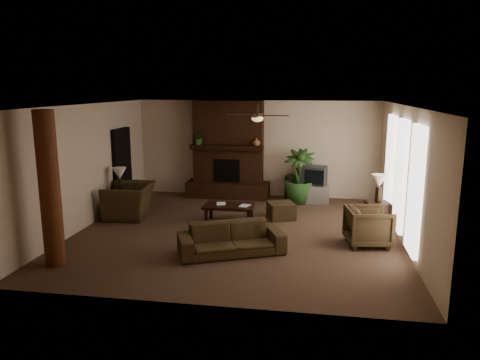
% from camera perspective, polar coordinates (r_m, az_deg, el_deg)
% --- Properties ---
extents(room_shell, '(7.00, 7.00, 7.00)m').
position_cam_1_polar(room_shell, '(9.81, -0.37, 1.25)').
color(room_shell, brown).
rests_on(room_shell, ground).
extents(fireplace, '(2.40, 0.70, 2.80)m').
position_cam_1_polar(fireplace, '(13.12, -1.48, 2.82)').
color(fireplace, '#442312').
rests_on(fireplace, ground).
extents(windows, '(0.08, 3.65, 2.35)m').
position_cam_1_polar(windows, '(10.06, 19.60, 0.53)').
color(windows, white).
rests_on(windows, ground).
extents(log_column, '(0.36, 0.36, 2.80)m').
position_cam_1_polar(log_column, '(8.63, -22.91, -1.14)').
color(log_column, brown).
rests_on(log_column, ground).
extents(doorway, '(0.10, 1.00, 2.10)m').
position_cam_1_polar(doorway, '(12.57, -14.62, 1.56)').
color(doorway, black).
rests_on(doorway, ground).
extents(ceiling_fan, '(1.35, 1.35, 0.37)m').
position_cam_1_polar(ceiling_fan, '(9.91, 2.21, 7.93)').
color(ceiling_fan, '#2F2115').
rests_on(ceiling_fan, ceiling).
extents(sofa, '(2.09, 1.35, 0.79)m').
position_cam_1_polar(sofa, '(8.77, -1.10, -6.82)').
color(sofa, '#43321C').
rests_on(sofa, ground).
extents(armchair_left, '(0.95, 1.34, 1.09)m').
position_cam_1_polar(armchair_left, '(11.50, -13.81, -1.88)').
color(armchair_left, '#43321C').
rests_on(armchair_left, ground).
extents(armchair_right, '(0.91, 0.96, 0.87)m').
position_cam_1_polar(armchair_right, '(9.58, 15.93, -5.43)').
color(armchair_right, '#43321C').
rests_on(armchair_right, ground).
extents(coffee_table, '(1.20, 0.70, 0.43)m').
position_cam_1_polar(coffee_table, '(10.75, -1.39, -3.44)').
color(coffee_table, black).
rests_on(coffee_table, ground).
extents(ottoman, '(0.77, 0.77, 0.40)m').
position_cam_1_polar(ottoman, '(11.13, 5.21, -3.88)').
color(ottoman, '#43321C').
rests_on(ottoman, ground).
extents(tv_stand, '(0.92, 0.64, 0.50)m').
position_cam_1_polar(tv_stand, '(12.79, 9.12, -1.70)').
color(tv_stand, '#B5B5B8').
rests_on(tv_stand, ground).
extents(tv, '(0.74, 0.65, 0.52)m').
position_cam_1_polar(tv, '(12.70, 9.34, 0.56)').
color(tv, '#333335').
rests_on(tv, tv_stand).
extents(floor_vase, '(0.34, 0.34, 0.77)m').
position_cam_1_polar(floor_vase, '(12.92, 6.41, -0.65)').
color(floor_vase, black).
rests_on(floor_vase, ground).
extents(floor_plant, '(0.99, 1.58, 0.84)m').
position_cam_1_polar(floor_plant, '(12.65, 7.37, -1.00)').
color(floor_plant, '#2C5220').
rests_on(floor_plant, ground).
extents(side_table_left, '(0.57, 0.57, 0.55)m').
position_cam_1_polar(side_table_left, '(11.86, -14.78, -2.88)').
color(side_table_left, black).
rests_on(side_table_left, ground).
extents(lamp_left, '(0.45, 0.45, 0.65)m').
position_cam_1_polar(lamp_left, '(11.70, -14.96, 0.57)').
color(lamp_left, '#2F2115').
rests_on(lamp_left, side_table_left).
extents(side_table_right, '(0.59, 0.59, 0.55)m').
position_cam_1_polar(side_table_right, '(11.03, 16.95, -4.09)').
color(side_table_right, black).
rests_on(side_table_right, ground).
extents(lamp_right, '(0.44, 0.44, 0.65)m').
position_cam_1_polar(lamp_right, '(10.89, 17.16, -0.37)').
color(lamp_right, '#2F2115').
rests_on(lamp_right, side_table_right).
extents(mantel_plant, '(0.47, 0.50, 0.33)m').
position_cam_1_polar(mantel_plant, '(12.95, -5.22, 5.19)').
color(mantel_plant, '#2C5220').
rests_on(mantel_plant, fireplace).
extents(mantel_vase, '(0.27, 0.28, 0.22)m').
position_cam_1_polar(mantel_vase, '(12.65, 2.09, 4.83)').
color(mantel_vase, '#955D3B').
rests_on(mantel_vase, fireplace).
extents(book_a, '(0.22, 0.07, 0.29)m').
position_cam_1_polar(book_a, '(10.73, -2.99, -2.36)').
color(book_a, '#999999').
rests_on(book_a, coffee_table).
extents(book_b, '(0.21, 0.08, 0.29)m').
position_cam_1_polar(book_b, '(10.60, 0.06, -2.52)').
color(book_b, '#999999').
rests_on(book_b, coffee_table).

